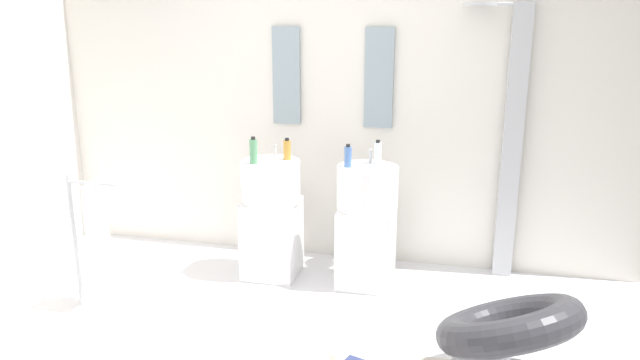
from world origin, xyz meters
TOP-DOWN VIEW (x-y plane):
  - ground_plane at (0.00, 0.00)m, footprint 4.80×3.60m
  - rear_partition at (0.00, 1.65)m, footprint 4.80×0.10m
  - pedestal_sink_left at (-0.37, 1.12)m, footprint 0.44×0.44m
  - pedestal_sink_right at (0.37, 1.12)m, footprint 0.44×0.44m
  - vanity_mirror_left at (-0.37, 1.58)m, footprint 0.22×0.03m
  - vanity_mirror_right at (0.37, 1.58)m, footprint 0.22×0.03m
  - shower_column at (1.36, 1.53)m, footprint 0.49×0.24m
  - lounge_chair at (1.31, -0.05)m, footprint 1.10×1.10m
  - towel_rack at (-1.35, 0.31)m, footprint 0.37×0.22m
  - coffee_mug at (0.37, -0.02)m, footprint 0.07×0.07m
  - soap_bottle_amber at (-0.25, 1.19)m, footprint 0.06×0.06m
  - soap_bottle_blue at (0.23, 1.08)m, footprint 0.05×0.05m
  - soap_bottle_green at (-0.46, 1.02)m, footprint 0.06×0.06m
  - soap_bottle_clear at (0.42, 1.21)m, footprint 0.05×0.05m

SIDE VIEW (x-z plane):
  - ground_plane at x=0.00m, z-range -0.04..0.00m
  - coffee_mug at x=0.37m, z-range 0.01..0.09m
  - lounge_chair at x=1.31m, z-range 0.03..0.67m
  - pedestal_sink_left at x=-0.37m, z-range -0.03..0.98m
  - pedestal_sink_right at x=0.37m, z-range -0.03..0.98m
  - towel_rack at x=-1.35m, z-range 0.15..1.10m
  - soap_bottle_amber at x=-0.25m, z-range 0.90..1.07m
  - soap_bottle_blue at x=0.23m, z-range 0.90..1.07m
  - soap_bottle_clear at x=0.42m, z-range 0.90..1.08m
  - soap_bottle_green at x=-0.46m, z-range 0.90..1.10m
  - shower_column at x=1.36m, z-range 0.05..2.10m
  - rear_partition at x=0.00m, z-range 0.00..2.60m
  - vanity_mirror_left at x=-0.37m, z-range 1.11..1.87m
  - vanity_mirror_right at x=0.37m, z-range 1.11..1.87m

